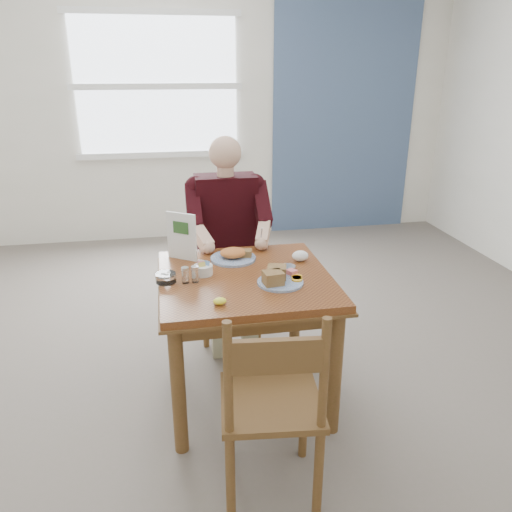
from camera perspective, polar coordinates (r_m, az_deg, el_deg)
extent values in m
plane|color=#666053|center=(3.03, -1.13, -15.41)|extent=(6.00, 6.00, 0.00)
plane|color=white|center=(5.44, -6.69, 16.63)|extent=(5.50, 0.00, 5.50)
cube|color=#455B80|center=(5.76, 10.12, 16.69)|extent=(1.60, 0.02, 2.80)
ellipsoid|color=#FFFE35|center=(2.34, -4.16, -5.17)|extent=(0.07, 0.05, 0.03)
ellipsoid|color=white|center=(2.85, 5.08, 0.01)|extent=(0.10, 0.09, 0.06)
cylinder|color=silver|center=(2.76, 3.66, -1.24)|extent=(0.10, 0.10, 0.01)
cube|color=white|center=(5.38, -11.24, 18.48)|extent=(1.60, 0.02, 1.30)
cube|color=white|center=(5.39, -11.80, 25.70)|extent=(1.72, 0.04, 0.06)
cube|color=white|center=(5.44, -10.73, 11.32)|extent=(1.72, 0.04, 0.06)
cube|color=white|center=(5.37, -11.24, 18.48)|extent=(1.72, 0.04, 0.06)
cube|color=brown|center=(2.66, -1.24, -2.65)|extent=(0.90, 0.90, 0.04)
cube|color=brown|center=(2.67, -1.24, -3.19)|extent=(0.92, 0.92, 0.01)
cylinder|color=brown|center=(2.48, -8.87, -14.86)|extent=(0.07, 0.07, 0.71)
cylinder|color=brown|center=(2.60, 9.02, -13.00)|extent=(0.07, 0.07, 0.71)
cylinder|color=brown|center=(3.15, -9.43, -6.60)|extent=(0.07, 0.07, 0.71)
cylinder|color=brown|center=(3.24, 4.52, -5.50)|extent=(0.07, 0.07, 0.71)
cube|color=brown|center=(2.35, 0.34, -7.97)|extent=(0.80, 0.03, 0.08)
cube|color=brown|center=(3.05, -2.43, -0.97)|extent=(0.80, 0.03, 0.08)
cube|color=brown|center=(2.66, -9.56, -4.61)|extent=(0.03, 0.80, 0.08)
cube|color=brown|center=(2.78, 6.75, -3.37)|extent=(0.03, 0.80, 0.08)
cylinder|color=brown|center=(3.37, -5.81, -6.92)|extent=(0.04, 0.04, 0.45)
cylinder|color=brown|center=(3.42, 0.25, -6.44)|extent=(0.04, 0.04, 0.45)
cylinder|color=brown|center=(3.70, -6.31, -4.35)|extent=(0.04, 0.04, 0.45)
cylinder|color=brown|center=(3.73, -0.78, -3.94)|extent=(0.04, 0.04, 0.45)
cube|color=brown|center=(3.45, -3.24, -1.78)|extent=(0.42, 0.42, 0.03)
cylinder|color=brown|center=(3.52, -6.61, 2.66)|extent=(0.04, 0.04, 0.50)
cylinder|color=brown|center=(3.56, -0.82, 3.01)|extent=(0.04, 0.04, 0.50)
cube|color=brown|center=(3.51, -3.74, 4.40)|extent=(0.38, 0.03, 0.14)
cylinder|color=brown|center=(2.48, -3.19, -18.34)|extent=(0.04, 0.04, 0.45)
cylinder|color=brown|center=(2.51, 5.47, -17.89)|extent=(0.04, 0.04, 0.45)
cylinder|color=brown|center=(2.22, -2.93, -24.24)|extent=(0.04, 0.04, 0.45)
cylinder|color=brown|center=(2.25, 7.13, -23.59)|extent=(0.04, 0.04, 0.45)
cube|color=brown|center=(2.20, 1.69, -16.25)|extent=(0.46, 0.46, 0.03)
cylinder|color=brown|center=(1.91, -3.20, -14.12)|extent=(0.04, 0.04, 0.50)
cylinder|color=brown|center=(1.95, 7.77, -13.55)|extent=(0.04, 0.04, 0.50)
cube|color=brown|center=(1.86, 2.39, -11.37)|extent=(0.38, 0.07, 0.14)
cube|color=tan|center=(3.30, -4.72, -1.49)|extent=(0.13, 0.38, 0.12)
cube|color=tan|center=(3.32, -1.29, -1.26)|extent=(0.13, 0.38, 0.12)
cube|color=tan|center=(3.27, -4.22, -7.55)|extent=(0.10, 0.10, 0.48)
cube|color=tan|center=(3.29, -0.73, -7.27)|extent=(0.10, 0.10, 0.48)
cube|color=black|center=(3.35, -3.44, 4.34)|extent=(0.40, 0.22, 0.58)
sphere|color=black|center=(3.28, -6.85, 7.83)|extent=(0.15, 0.15, 0.15)
sphere|color=black|center=(3.32, -0.24, 8.15)|extent=(0.15, 0.15, 0.15)
cylinder|color=tan|center=(3.26, -3.51, 9.47)|extent=(0.11, 0.11, 0.08)
sphere|color=tan|center=(3.23, -3.56, 11.73)|extent=(0.21, 0.21, 0.21)
cube|color=black|center=(3.19, -7.16, 5.59)|extent=(0.09, 0.29, 0.27)
cube|color=black|center=(3.24, 0.65, 6.01)|extent=(0.09, 0.29, 0.27)
sphere|color=black|center=(3.11, -6.93, 3.26)|extent=(0.09, 0.09, 0.09)
sphere|color=black|center=(3.16, 1.05, 3.73)|extent=(0.09, 0.09, 0.09)
cube|color=tan|center=(3.04, -6.22, 2.16)|extent=(0.14, 0.23, 0.14)
cube|color=tan|center=(3.08, 0.84, 2.59)|extent=(0.14, 0.23, 0.14)
sphere|color=tan|center=(2.96, -5.47, 1.01)|extent=(0.08, 0.08, 0.08)
sphere|color=tan|center=(3.01, 0.61, 1.40)|extent=(0.08, 0.08, 0.08)
cylinder|color=silver|center=(2.99, 0.61, 2.30)|extent=(0.01, 0.05, 0.12)
cylinder|color=white|center=(2.56, 2.79, -3.03)|extent=(0.24, 0.24, 0.01)
cube|color=tan|center=(2.51, 1.96, -2.52)|extent=(0.11, 0.10, 0.07)
cube|color=tan|center=(2.58, 2.40, -1.85)|extent=(0.11, 0.10, 0.07)
cylinder|color=#F4A619|center=(2.58, 4.70, -2.68)|extent=(0.07, 0.07, 0.01)
cylinder|color=#F4A619|center=(2.59, 4.69, -2.50)|extent=(0.06, 0.06, 0.01)
cylinder|color=#F4A619|center=(2.61, 4.68, -2.33)|extent=(0.07, 0.07, 0.01)
cube|color=#EB6F72|center=(2.64, 4.09, -1.84)|extent=(0.06, 0.06, 0.02)
cylinder|color=white|center=(2.87, -2.63, -0.27)|extent=(0.31, 0.31, 0.01)
ellipsoid|color=orange|center=(2.86, -2.64, 0.39)|extent=(0.18, 0.16, 0.06)
cube|color=tan|center=(2.88, -1.45, 0.34)|extent=(0.11, 0.08, 0.04)
cylinder|color=white|center=(2.67, -6.05, -1.59)|extent=(0.14, 0.14, 0.05)
cube|color=pink|center=(2.66, -6.30, -0.83)|extent=(0.04, 0.02, 0.03)
cube|color=#6699D8|center=(2.66, -5.69, -0.80)|extent=(0.04, 0.03, 0.03)
cube|color=#EAD159|center=(2.65, -6.20, -0.98)|extent=(0.04, 0.02, 0.03)
cube|color=white|center=(2.68, -6.29, -0.70)|extent=(0.04, 0.03, 0.03)
cylinder|color=white|center=(2.58, -8.08, -2.34)|extent=(0.04, 0.04, 0.07)
cylinder|color=silver|center=(2.56, -8.13, -1.45)|extent=(0.04, 0.04, 0.02)
cylinder|color=white|center=(2.58, -6.97, -2.23)|extent=(0.04, 0.04, 0.07)
cylinder|color=silver|center=(2.57, -7.01, -1.35)|extent=(0.04, 0.04, 0.02)
cylinder|color=white|center=(2.61, -10.26, -2.47)|extent=(0.13, 0.13, 0.05)
cylinder|color=white|center=(2.60, -10.57, -2.20)|extent=(0.03, 0.03, 0.02)
cylinder|color=white|center=(2.61, -10.00, -2.02)|extent=(0.03, 0.03, 0.02)
cylinder|color=white|center=(2.59, -10.21, -2.29)|extent=(0.03, 0.03, 0.02)
cube|color=white|center=(2.87, -8.50, 2.24)|extent=(0.16, 0.12, 0.28)
cube|color=#2D5926|center=(2.84, -8.60, 3.21)|extent=(0.08, 0.06, 0.07)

